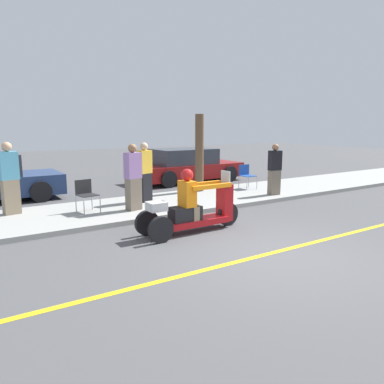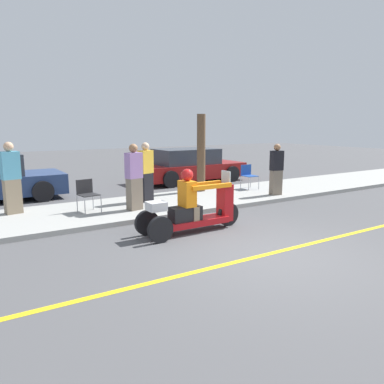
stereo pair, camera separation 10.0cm
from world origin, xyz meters
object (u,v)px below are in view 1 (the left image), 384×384
at_px(parked_car_lot_center, 187,166).
at_px(tree_trunk, 199,153).
at_px(spectator_by_tree, 145,173).
at_px(spectator_end_of_line, 275,170).
at_px(spectator_mid_group, 10,180).
at_px(folding_chair_curbside, 246,174).
at_px(spectator_far_back, 133,178).
at_px(folding_chair_set_back, 86,192).
at_px(motorcycle_trike, 192,210).

relative_size(parked_car_lot_center, tree_trunk, 1.74).
relative_size(spectator_by_tree, spectator_end_of_line, 1.06).
distance_m(spectator_mid_group, folding_chair_curbside, 7.42).
relative_size(spectator_far_back, parked_car_lot_center, 0.39).
height_order(spectator_by_tree, tree_trunk, tree_trunk).
xyz_separation_m(spectator_by_tree, spectator_end_of_line, (3.93, -1.22, -0.05)).
bearing_deg(spectator_by_tree, folding_chair_set_back, -168.25).
bearing_deg(parked_car_lot_center, spectator_far_back, -135.90).
xyz_separation_m(spectator_far_back, folding_chair_set_back, (-1.11, 0.44, -0.32)).
distance_m(spectator_mid_group, spectator_far_back, 3.00).
bearing_deg(tree_trunk, spectator_mid_group, -177.98).
distance_m(spectator_far_back, spectator_end_of_line, 4.66).
bearing_deg(spectator_mid_group, folding_chair_curbside, -2.01).
bearing_deg(tree_trunk, spectator_far_back, -154.61).
xyz_separation_m(motorcycle_trike, spectator_end_of_line, (4.24, 1.79, 0.40)).
height_order(spectator_by_tree, spectator_end_of_line, spectator_by_tree).
bearing_deg(folding_chair_curbside, spectator_end_of_line, -90.93).
height_order(spectator_far_back, tree_trunk, tree_trunk).
relative_size(spectator_by_tree, parked_car_lot_center, 0.38).
xyz_separation_m(spectator_mid_group, parked_car_lot_center, (6.89, 2.79, -0.33)).
bearing_deg(motorcycle_trike, spectator_by_tree, 84.00).
distance_m(folding_chair_curbside, parked_car_lot_center, 3.09).
xyz_separation_m(spectator_mid_group, folding_chair_set_back, (1.63, -0.79, -0.36)).
bearing_deg(folding_chair_curbside, tree_trunk, 164.33).
xyz_separation_m(spectator_by_tree, tree_trunk, (2.30, 0.61, 0.45)).
bearing_deg(folding_chair_curbside, motorcycle_trike, -143.47).
bearing_deg(motorcycle_trike, spectator_end_of_line, 22.87).
bearing_deg(tree_trunk, parked_car_lot_center, 66.41).
xyz_separation_m(spectator_by_tree, parked_car_lot_center, (3.43, 3.20, -0.29)).
xyz_separation_m(folding_chair_set_back, folding_chair_curbside, (5.78, 0.53, 0.00)).
bearing_deg(motorcycle_trike, tree_trunk, 54.17).
xyz_separation_m(spectator_far_back, tree_trunk, (3.02, 1.43, 0.44)).
distance_m(motorcycle_trike, spectator_by_tree, 3.06).
bearing_deg(spectator_mid_group, motorcycle_trike, -47.43).
bearing_deg(spectator_end_of_line, spectator_far_back, 175.08).
xyz_separation_m(spectator_far_back, spectator_end_of_line, (4.65, -0.40, -0.05)).
xyz_separation_m(spectator_end_of_line, parked_car_lot_center, (-0.50, 4.42, -0.25)).
distance_m(motorcycle_trike, spectator_end_of_line, 4.62).
xyz_separation_m(motorcycle_trike, folding_chair_set_back, (-1.52, 2.63, 0.13)).
xyz_separation_m(spectator_mid_group, spectator_far_back, (2.74, -1.23, -0.03)).
bearing_deg(spectator_end_of_line, tree_trunk, 131.62).
bearing_deg(spectator_mid_group, parked_car_lot_center, 22.05).
relative_size(spectator_far_back, tree_trunk, 0.68).
bearing_deg(spectator_mid_group, tree_trunk, 2.02).
bearing_deg(spectator_far_back, spectator_mid_group, 155.82).
height_order(motorcycle_trike, spectator_end_of_line, spectator_end_of_line).
distance_m(spectator_by_tree, spectator_end_of_line, 4.11).
bearing_deg(folding_chair_set_back, spectator_end_of_line, -8.30).
distance_m(spectator_end_of_line, parked_car_lot_center, 4.45).
xyz_separation_m(spectator_far_back, spectator_by_tree, (0.72, 0.82, -0.01)).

